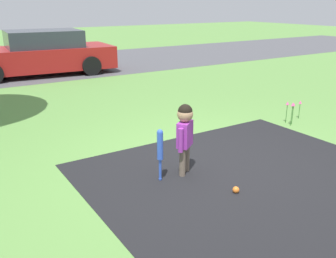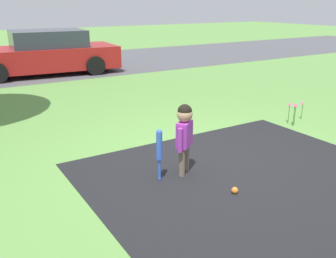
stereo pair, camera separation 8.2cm
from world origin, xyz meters
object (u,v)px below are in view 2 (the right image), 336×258
at_px(child, 184,130).
at_px(baseball_bat, 159,148).
at_px(sports_ball, 235,190).
at_px(parked_car, 44,54).

bearing_deg(child, baseball_bat, 144.64).
xyz_separation_m(baseball_bat, sports_ball, (0.58, -0.77, -0.40)).
relative_size(baseball_bat, parked_car, 0.15).
bearing_deg(child, sports_ball, -111.39).
relative_size(sports_ball, parked_car, 0.02).
distance_m(child, parked_car, 8.36).
bearing_deg(sports_ball, child, 104.79).
bearing_deg(sports_ball, baseball_bat, 127.05).
relative_size(child, parked_car, 0.20).
bearing_deg(parked_car, baseball_bat, 89.48).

